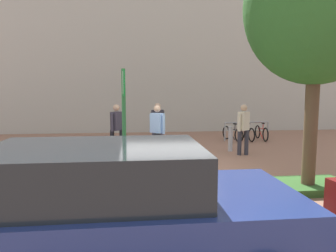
% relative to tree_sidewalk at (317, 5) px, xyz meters
% --- Properties ---
extents(ground_plane, '(60.00, 60.00, 0.00)m').
position_rel_tree_sidewalk_xyz_m(ground_plane, '(-2.84, 2.00, -3.89)').
color(ground_plane, '#936651').
extents(building_facade, '(28.00, 1.20, 10.00)m').
position_rel_tree_sidewalk_xyz_m(building_facade, '(-2.84, 10.57, 1.11)').
color(building_facade, '#B2ADA3').
rests_on(building_facade, ground).
extents(planter_strip, '(7.00, 1.10, 0.16)m').
position_rel_tree_sidewalk_xyz_m(planter_strip, '(-2.55, 0.09, -3.81)').
color(planter_strip, '#336028').
rests_on(planter_strip, ground).
extents(tree_sidewalk, '(2.96, 2.96, 5.54)m').
position_rel_tree_sidewalk_xyz_m(tree_sidewalk, '(0.00, 0.00, 0.00)').
color(tree_sidewalk, brown).
rests_on(tree_sidewalk, ground).
extents(parking_sign_post, '(0.08, 0.36, 2.60)m').
position_rel_tree_sidewalk_xyz_m(parking_sign_post, '(-3.93, 0.09, -2.20)').
color(parking_sign_post, '#2D7238').
rests_on(parking_sign_post, ground).
extents(bike_at_sign, '(1.68, 0.42, 0.86)m').
position_rel_tree_sidewalk_xyz_m(bike_at_sign, '(-4.01, 0.29, -3.54)').
color(bike_at_sign, black).
rests_on(bike_at_sign, ground).
extents(bike_rack_cluster, '(2.10, 1.64, 0.83)m').
position_rel_tree_sidewalk_xyz_m(bike_rack_cluster, '(1.20, 6.81, -3.55)').
color(bike_rack_cluster, '#99999E').
rests_on(bike_rack_cluster, ground).
extents(bollard_steel, '(0.16, 0.16, 0.90)m').
position_rel_tree_sidewalk_xyz_m(bollard_steel, '(-0.29, 4.51, -3.44)').
color(bollard_steel, '#ADADB2').
rests_on(bollard_steel, ground).
extents(person_suited_dark, '(0.45, 0.53, 1.72)m').
position_rel_tree_sidewalk_xyz_m(person_suited_dark, '(-4.33, 4.30, -2.91)').
color(person_suited_dark, black).
rests_on(person_suited_dark, ground).
extents(person_shirt_blue, '(0.48, 0.44, 1.72)m').
position_rel_tree_sidewalk_xyz_m(person_shirt_blue, '(-0.07, 3.81, -2.91)').
color(person_shirt_blue, '#2D2D38').
rests_on(person_shirt_blue, ground).
extents(person_suited_navy, '(0.52, 0.42, 1.72)m').
position_rel_tree_sidewalk_xyz_m(person_suited_navy, '(-2.87, 5.19, -2.91)').
color(person_suited_navy, '#383342').
rests_on(person_suited_navy, ground).
extents(person_shirt_white, '(0.46, 0.50, 1.72)m').
position_rel_tree_sidewalk_xyz_m(person_shirt_white, '(-3.01, 3.50, -2.91)').
color(person_shirt_white, black).
rests_on(person_shirt_white, ground).
extents(car_navy_sedan, '(4.31, 2.03, 1.54)m').
position_rel_tree_sidewalk_xyz_m(car_navy_sedan, '(-4.02, -2.61, -3.14)').
color(car_navy_sedan, navy).
rests_on(car_navy_sedan, ground).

